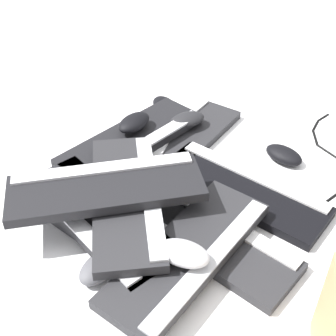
% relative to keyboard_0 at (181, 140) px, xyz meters
% --- Properties ---
extents(ground_plane, '(3.20, 3.20, 0.00)m').
position_rel_keyboard_0_xyz_m(ground_plane, '(-0.13, -0.10, -0.01)').
color(ground_plane, white).
extents(keyboard_0, '(0.45, 0.17, 0.03)m').
position_rel_keyboard_0_xyz_m(keyboard_0, '(0.00, 0.00, 0.00)').
color(keyboard_0, '#232326').
rests_on(keyboard_0, ground).
extents(keyboard_1, '(0.46, 0.25, 0.03)m').
position_rel_keyboard_0_xyz_m(keyboard_1, '(-0.17, 0.06, 0.00)').
color(keyboard_1, black).
rests_on(keyboard_1, ground).
extents(keyboard_2, '(0.21, 0.46, 0.03)m').
position_rel_keyboard_0_xyz_m(keyboard_2, '(-0.38, 0.01, 0.00)').
color(keyboard_2, '#232326').
rests_on(keyboard_2, ground).
extents(keyboard_3, '(0.22, 0.46, 0.03)m').
position_rel_keyboard_0_xyz_m(keyboard_3, '(-0.30, -0.23, 0.00)').
color(keyboard_3, '#232326').
rests_on(keyboard_3, ground).
extents(keyboard_4, '(0.20, 0.46, 0.03)m').
position_rel_keyboard_0_xyz_m(keyboard_4, '(-0.11, -0.24, 0.00)').
color(keyboard_4, black).
rests_on(keyboard_4, ground).
extents(keyboard_5, '(0.28, 0.46, 0.03)m').
position_rel_keyboard_0_xyz_m(keyboard_5, '(-0.40, -0.01, 0.03)').
color(keyboard_5, black).
rests_on(keyboard_5, keyboard_2).
extents(keyboard_6, '(0.44, 0.39, 0.03)m').
position_rel_keyboard_0_xyz_m(keyboard_6, '(-0.33, -0.05, 0.06)').
color(keyboard_6, '#232326').
rests_on(keyboard_6, keyboard_5).
extents(keyboard_7, '(0.41, 0.42, 0.03)m').
position_rel_keyboard_0_xyz_m(keyboard_7, '(-0.36, -0.01, 0.09)').
color(keyboard_7, black).
rests_on(keyboard_7, keyboard_6).
extents(keyboard_8, '(0.46, 0.24, 0.03)m').
position_rel_keyboard_0_xyz_m(keyboard_8, '(-0.10, 0.10, 0.03)').
color(keyboard_8, black).
rests_on(keyboard_8, keyboard_1).
extents(keyboard_9, '(0.45, 0.19, 0.03)m').
position_rel_keyboard_0_xyz_m(keyboard_9, '(-0.38, -0.24, 0.03)').
color(keyboard_9, '#232326').
rests_on(keyboard_9, keyboard_3).
extents(mouse_0, '(0.09, 0.12, 0.04)m').
position_rel_keyboard_0_xyz_m(mouse_0, '(0.08, -0.28, 0.01)').
color(mouse_0, black).
rests_on(mouse_0, ground).
extents(mouse_1, '(0.08, 0.12, 0.04)m').
position_rel_keyboard_0_xyz_m(mouse_1, '(-0.42, -0.25, 0.07)').
color(mouse_1, '#B7B7BC').
rests_on(mouse_1, keyboard_9).
extents(mouse_2, '(0.12, 0.08, 0.04)m').
position_rel_keyboard_0_xyz_m(mouse_2, '(-0.49, -0.09, 0.01)').
color(mouse_2, '#4C4C51').
rests_on(mouse_2, ground).
extents(mouse_3, '(0.11, 0.07, 0.04)m').
position_rel_keyboard_0_xyz_m(mouse_3, '(-0.08, 0.11, 0.07)').
color(mouse_3, black).
rests_on(mouse_3, keyboard_8).
extents(mouse_4, '(0.11, 0.13, 0.04)m').
position_rel_keyboard_0_xyz_m(mouse_4, '(0.13, 0.14, 0.01)').
color(mouse_4, black).
rests_on(mouse_4, ground).
extents(mouse_5, '(0.13, 0.11, 0.04)m').
position_rel_keyboard_0_xyz_m(mouse_5, '(0.05, 0.01, 0.04)').
color(mouse_5, black).
rests_on(mouse_5, keyboard_0).
extents(cable_0, '(0.23, 0.37, 0.01)m').
position_rel_keyboard_0_xyz_m(cable_0, '(-0.26, -0.12, -0.01)').
color(cable_0, black).
rests_on(cable_0, ground).
extents(cable_1, '(0.49, 0.17, 0.01)m').
position_rel_keyboard_0_xyz_m(cable_1, '(0.14, -0.39, -0.01)').
color(cable_1, black).
rests_on(cable_1, ground).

